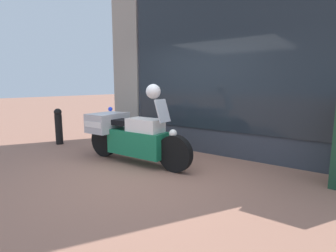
# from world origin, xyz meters

# --- Properties ---
(ground_plane) EXTENTS (60.00, 60.00, 0.00)m
(ground_plane) POSITION_xyz_m (0.00, 0.00, 0.00)
(ground_plane) COLOR #9E6B56
(shop_building) EXTENTS (5.61, 0.55, 4.17)m
(shop_building) POSITION_xyz_m (-0.39, 2.00, 2.09)
(shop_building) COLOR #333842
(shop_building) RESTS_ON ground
(window_display) EXTENTS (4.28, 0.30, 1.91)m
(window_display) POSITION_xyz_m (0.36, 2.03, 0.46)
(window_display) COLOR slate
(window_display) RESTS_ON ground
(paramedic_motorcycle) EXTENTS (2.46, 0.81, 1.26)m
(paramedic_motorcycle) POSITION_xyz_m (-0.87, 0.34, 0.55)
(paramedic_motorcycle) COLOR black
(paramedic_motorcycle) RESTS_ON ground
(white_helmet) EXTENTS (0.26, 0.26, 0.26)m
(white_helmet) POSITION_xyz_m (-0.24, 0.36, 1.39)
(white_helmet) COLOR white
(white_helmet) RESTS_ON paramedic_motorcycle
(street_bollard) EXTENTS (0.19, 0.19, 0.92)m
(street_bollard) POSITION_xyz_m (-3.41, 0.39, 0.48)
(street_bollard) COLOR black
(street_bollard) RESTS_ON ground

